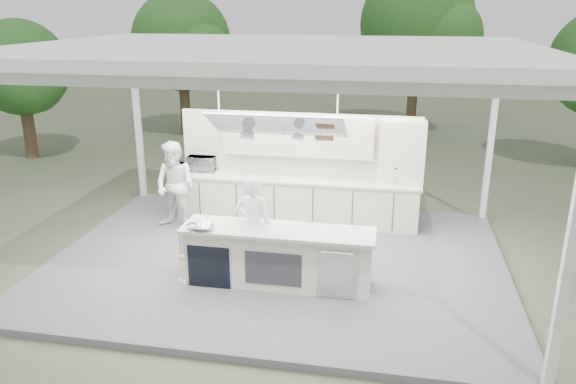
% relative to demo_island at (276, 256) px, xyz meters
% --- Properties ---
extents(ground, '(90.00, 90.00, 0.00)m').
position_rel_demo_island_xyz_m(ground, '(-0.18, 0.91, -0.60)').
color(ground, '#49553A').
rests_on(ground, ground).
extents(stage_deck, '(8.00, 6.00, 0.12)m').
position_rel_demo_island_xyz_m(stage_deck, '(-0.18, 0.91, -0.54)').
color(stage_deck, '#5A5A5E').
rests_on(stage_deck, ground).
extents(tent, '(8.20, 6.20, 3.86)m').
position_rel_demo_island_xyz_m(tent, '(-0.18, 0.90, 3.11)').
color(tent, white).
rests_on(tent, ground).
extents(demo_island, '(3.10, 0.79, 0.95)m').
position_rel_demo_island_xyz_m(demo_island, '(0.00, 0.00, 0.00)').
color(demo_island, beige).
rests_on(demo_island, stage_deck).
extents(back_counter, '(5.08, 0.72, 0.95)m').
position_rel_demo_island_xyz_m(back_counter, '(-0.18, 2.81, 0.00)').
color(back_counter, beige).
rests_on(back_counter, stage_deck).
extents(back_wall_unit, '(5.05, 0.48, 2.25)m').
position_rel_demo_island_xyz_m(back_wall_unit, '(0.27, 3.03, 0.98)').
color(back_wall_unit, beige).
rests_on(back_wall_unit, stage_deck).
extents(tree_cluster, '(19.55, 9.40, 5.85)m').
position_rel_demo_island_xyz_m(tree_cluster, '(-0.34, 10.68, 2.69)').
color(tree_cluster, '#4B3825').
rests_on(tree_cluster, ground).
extents(head_chef, '(0.69, 0.50, 1.75)m').
position_rel_demo_island_xyz_m(head_chef, '(-0.43, 0.21, 0.40)').
color(head_chef, white).
rests_on(head_chef, stage_deck).
extents(sous_chef, '(1.02, 0.88, 1.80)m').
position_rel_demo_island_xyz_m(sous_chef, '(-2.50, 1.99, 0.42)').
color(sous_chef, white).
rests_on(sous_chef, stage_deck).
extents(toaster_oven, '(0.60, 0.41, 0.33)m').
position_rel_demo_island_xyz_m(toaster_oven, '(-2.27, 2.99, 0.64)').
color(toaster_oven, silver).
rests_on(toaster_oven, back_counter).
extents(bowl_large, '(0.36, 0.36, 0.08)m').
position_rel_demo_island_xyz_m(bowl_large, '(-1.12, -0.24, 0.51)').
color(bowl_large, '#B8BABF').
rests_on(bowl_large, demo_island).
extents(bowl_small, '(0.30, 0.30, 0.08)m').
position_rel_demo_island_xyz_m(bowl_small, '(-1.28, -0.24, 0.51)').
color(bowl_small, silver).
rests_on(bowl_small, demo_island).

